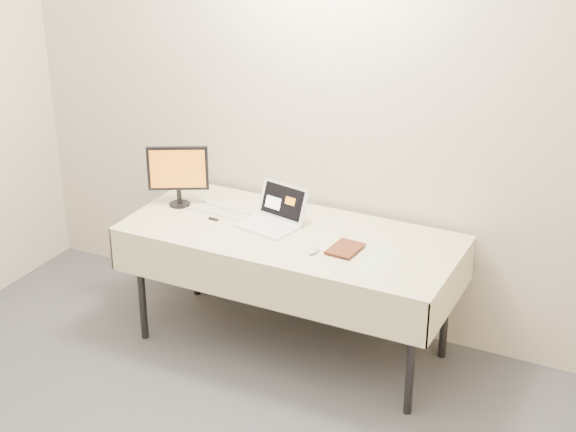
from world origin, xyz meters
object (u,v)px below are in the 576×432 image
at_px(monitor, 178,171).
at_px(laptop, 274,216).
at_px(book, 333,230).
at_px(table, 291,242).

bearing_deg(monitor, laptop, -27.61).
bearing_deg(book, table, 170.65).
distance_m(monitor, book, 1.05).
xyz_separation_m(table, book, (0.28, -0.07, 0.16)).
xyz_separation_m(table, monitor, (-0.75, 0.05, 0.28)).
height_order(table, laptop, laptop).
xyz_separation_m(laptop, book, (0.41, -0.12, 0.05)).
relative_size(monitor, book, 1.80).
distance_m(laptop, monitor, 0.64).
xyz_separation_m(laptop, monitor, (-0.62, -0.00, 0.16)).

